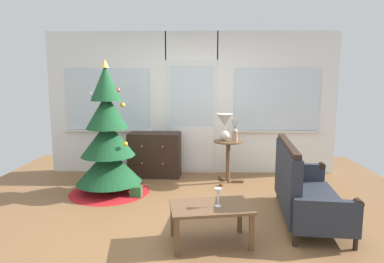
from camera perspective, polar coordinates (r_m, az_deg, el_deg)
name	(u,v)px	position (r m, az deg, el deg)	size (l,w,h in m)	color
ground_plane	(187,216)	(4.48, -0.86, -13.85)	(6.76, 6.76, 0.00)	brown
back_wall_with_door	(192,103)	(6.23, -0.06, 4.72)	(5.20, 0.14, 2.55)	white
christmas_tree	(108,146)	(5.30, -13.79, -2.39)	(1.21, 1.21, 2.00)	#4C331E
dresser_cabinet	(155,154)	(6.13, -6.21, -3.82)	(0.92, 0.48, 0.78)	black
settee_sofa	(302,190)	(4.48, 17.85, -9.18)	(0.86, 1.65, 0.96)	black
side_table	(228,153)	(5.71, 6.03, -3.59)	(0.50, 0.48, 0.71)	brown
table_lamp	(225,123)	(5.65, 5.48, 1.38)	(0.28, 0.28, 0.44)	silver
flower_vase	(235,134)	(5.59, 7.15, -0.47)	(0.11, 0.10, 0.35)	tan
coffee_table	(211,211)	(3.70, 3.11, -13.07)	(0.91, 0.65, 0.41)	brown
wine_glass	(218,193)	(3.61, 4.37, -10.20)	(0.08, 0.08, 0.20)	silver
gift_box	(136,191)	(5.18, -9.30, -9.81)	(0.16, 0.15, 0.16)	#266633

